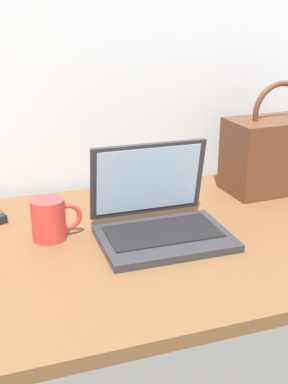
% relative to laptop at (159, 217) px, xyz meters
% --- Properties ---
extents(desk, '(1.60, 0.76, 0.03)m').
position_rel_laptop_xyz_m(desk, '(-0.08, -0.01, -0.06)').
color(desk, brown).
rests_on(desk, ground).
extents(laptop, '(0.31, 0.26, 0.22)m').
position_rel_laptop_xyz_m(laptop, '(0.00, 0.00, 0.00)').
color(laptop, '#2D2D33').
rests_on(laptop, desk).
extents(coffee_mug, '(0.12, 0.08, 0.10)m').
position_rel_laptop_xyz_m(coffee_mug, '(-0.26, 0.06, 0.01)').
color(coffee_mug, red).
rests_on(coffee_mug, desk).
extents(handbag, '(0.31, 0.17, 0.33)m').
position_rel_laptop_xyz_m(handbag, '(0.45, 0.19, 0.07)').
color(handbag, '#59331E').
rests_on(handbag, desk).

